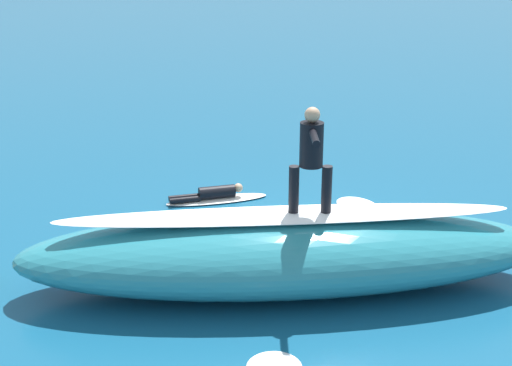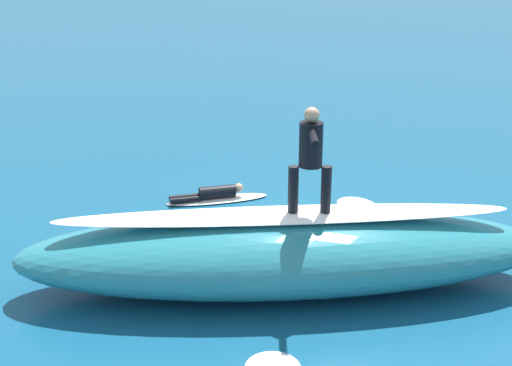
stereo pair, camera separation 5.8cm
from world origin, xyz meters
name	(u,v)px [view 1 (the left image)]	position (x,y,z in m)	size (l,w,h in m)	color
ground_plane	(297,245)	(0.00, 0.00, 0.00)	(120.00, 120.00, 0.00)	#145175
wave_crest	(284,252)	(0.35, 1.59, 0.61)	(8.55, 2.27, 1.22)	teal
wave_foam_lip	(285,215)	(0.35, 1.59, 1.26)	(7.27, 0.79, 0.08)	white
surfboard_riding	(309,214)	(-0.04, 1.57, 1.26)	(2.15, 0.48, 0.07)	#33B2D1
surfer_riding	(311,152)	(-0.04, 1.57, 2.28)	(0.68, 1.61, 1.70)	black
surfboard_paddling	(217,199)	(1.54, -2.32, 0.03)	(2.22, 0.52, 0.06)	silver
surfer_paddling	(211,193)	(1.66, -2.29, 0.19)	(1.60, 0.62, 0.29)	black
foam_patch_near	(357,205)	(-1.44, -1.87, 0.05)	(1.00, 0.75, 0.11)	white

